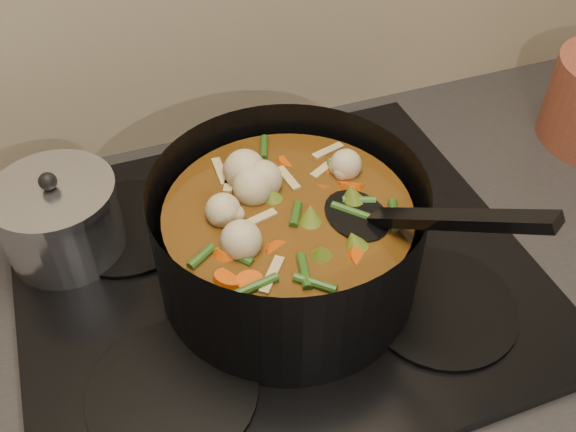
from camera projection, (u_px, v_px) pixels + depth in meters
name	position (u px, v px, depth m)	size (l,w,h in m)	color
stovetop	(275.00, 270.00, 0.81)	(0.62, 0.54, 0.03)	black
stockpot	(289.00, 238.00, 0.74)	(0.39, 0.40, 0.23)	black
saucepan	(61.00, 219.00, 0.79)	(0.15, 0.15, 0.12)	silver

